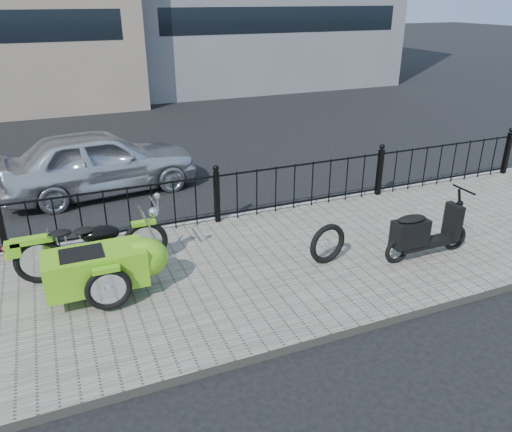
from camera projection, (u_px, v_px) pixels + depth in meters
name	position (u px, v px, depth m)	size (l,w,h in m)	color
ground	(244.00, 258.00, 8.08)	(120.00, 120.00, 0.00)	black
sidewalk	(256.00, 270.00, 7.64)	(30.00, 3.80, 0.12)	#6A6459
curb	(215.00, 221.00, 9.27)	(30.00, 0.10, 0.12)	gray
iron_fence	(217.00, 197.00, 8.94)	(14.11, 0.11, 1.08)	black
motorcycle_sidecar	(108.00, 261.00, 6.79)	(2.28, 1.48, 0.98)	black
scooter	(423.00, 234.00, 7.72)	(1.56, 0.46, 1.06)	black
spare_tire	(327.00, 244.00, 7.60)	(0.65, 0.65, 0.09)	black
sedan_car	(100.00, 162.00, 10.53)	(1.63, 4.05, 1.38)	silver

